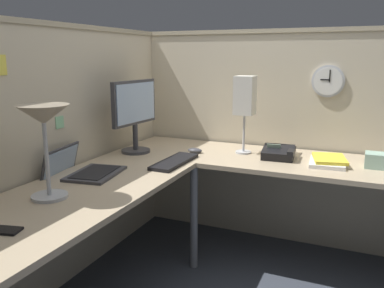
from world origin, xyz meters
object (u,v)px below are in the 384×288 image
at_px(wall_clock, 328,81).
at_px(computer_mouse, 195,150).
at_px(office_phone, 279,153).
at_px(desk_lamp_paper, 245,98).
at_px(laptop, 80,170).
at_px(tissue_box, 375,160).
at_px(keyboard, 174,162).
at_px(desk_lamp_dome, 44,123).
at_px(monitor, 135,111).
at_px(book_stack, 328,161).
at_px(cell_phone, 2,230).

bearing_deg(wall_clock, computer_mouse, 117.61).
height_order(office_phone, desk_lamp_paper, desk_lamp_paper).
distance_m(laptop, tissue_box, 1.75).
bearing_deg(keyboard, computer_mouse, -0.41).
bearing_deg(laptop, desk_lamp_dome, -161.82).
height_order(office_phone, tissue_box, office_phone).
distance_m(monitor, office_phone, 1.02).
xyz_separation_m(desk_lamp_paper, wall_clock, (0.29, -0.50, 0.11)).
relative_size(keyboard, tissue_box, 3.58).
distance_m(desk_lamp_dome, book_stack, 1.68).
xyz_separation_m(cell_phone, book_stack, (1.53, -1.06, 0.02)).
bearing_deg(keyboard, desk_lamp_dome, 162.42).
relative_size(keyboard, office_phone, 1.97).
xyz_separation_m(computer_mouse, desk_lamp_paper, (0.13, -0.31, 0.37)).
relative_size(computer_mouse, office_phone, 0.48).
bearing_deg(keyboard, wall_clock, -47.11).
bearing_deg(tissue_box, desk_lamp_paper, 86.75).
bearing_deg(computer_mouse, wall_clock, -62.39).
distance_m(keyboard, cell_phone, 1.18).
distance_m(monitor, laptop, 0.64).
bearing_deg(monitor, laptop, 178.17).
height_order(tissue_box, wall_clock, wall_clock).
xyz_separation_m(monitor, desk_lamp_paper, (0.28, -0.70, 0.09)).
xyz_separation_m(computer_mouse, wall_clock, (0.43, -0.81, 0.47)).
height_order(laptop, tissue_box, laptop).
height_order(cell_phone, desk_lamp_paper, desk_lamp_paper).
xyz_separation_m(keyboard, book_stack, (0.36, -0.89, 0.01)).
height_order(laptop, book_stack, laptop).
height_order(laptop, computer_mouse, laptop).
bearing_deg(book_stack, desk_lamp_dome, 135.16).
distance_m(laptop, computer_mouse, 0.83).
bearing_deg(office_phone, laptop, 129.09).
xyz_separation_m(computer_mouse, tissue_box, (0.09, -1.15, 0.03)).
distance_m(keyboard, tissue_box, 1.22).
height_order(computer_mouse, book_stack, book_stack).
height_order(laptop, wall_clock, wall_clock).
bearing_deg(computer_mouse, monitor, 110.94).
bearing_deg(wall_clock, tissue_box, -135.50).
relative_size(laptop, desk_lamp_paper, 0.81).
xyz_separation_m(keyboard, cell_phone, (-1.17, 0.17, -0.01)).
bearing_deg(cell_phone, monitor, -4.85).
relative_size(book_stack, wall_clock, 1.41).
distance_m(desk_lamp_dome, wall_clock, 1.89).
distance_m(cell_phone, tissue_box, 2.05).
distance_m(monitor, tissue_box, 1.57).
bearing_deg(desk_lamp_paper, laptop, 140.38).
distance_m(office_phone, tissue_box, 0.57).
bearing_deg(book_stack, office_phone, 88.21).
xyz_separation_m(laptop, computer_mouse, (0.73, -0.40, -0.01)).
distance_m(office_phone, book_stack, 0.31).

